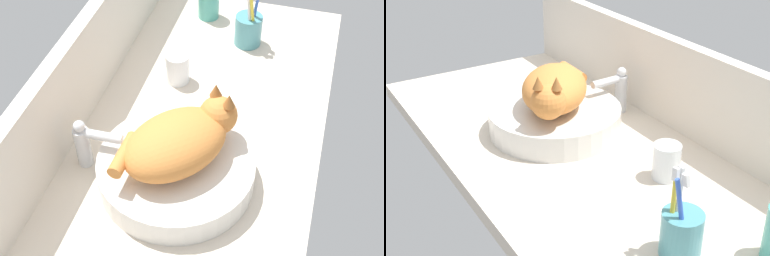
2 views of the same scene
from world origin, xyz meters
The scene contains 7 objects.
ground_plane centered at (0.00, 0.00, -2.00)cm, with size 136.99×62.85×4.00cm, color beige.
backsplash_panel centered at (0.00, 29.62, 12.12)cm, with size 136.99×3.60×24.23cm, color silver.
sink_basin centered at (-11.12, -0.09, 3.44)cm, with size 35.71×35.71×6.87cm, color silver.
cat centered at (-9.97, -0.84, 12.63)cm, with size 30.21×28.49×14.00cm.
faucet centered at (-11.69, 21.13, 7.30)cm, with size 3.60×11.83×13.60cm.
toothbrush_cup centered at (45.39, -5.29, 5.04)cm, with size 7.99×7.99×18.71cm.
water_glass centered at (23.27, 9.98, 3.77)cm, with size 6.53×6.53×8.63cm.
Camera 2 is at (102.46, -63.17, 67.55)cm, focal length 50.00 mm.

